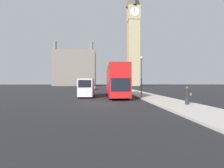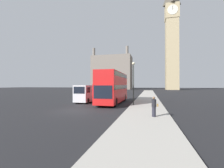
# 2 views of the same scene
# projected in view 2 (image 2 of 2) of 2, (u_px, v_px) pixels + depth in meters

# --- Properties ---
(ground_plane) EXTENTS (300.00, 300.00, 0.00)m
(ground_plane) POSITION_uv_depth(u_px,v_px,m) (77.00, 110.00, 15.41)
(ground_plane) COLOR black
(sidewalk_strip) EXTENTS (3.92, 120.00, 0.15)m
(sidewalk_strip) POSITION_uv_depth(u_px,v_px,m) (146.00, 113.00, 13.73)
(sidewalk_strip) COLOR #ADA89E
(sidewalk_strip) RESTS_ON ground_plane
(clock_tower) EXTENTS (7.39, 7.56, 62.37)m
(clock_tower) POSITION_uv_depth(u_px,v_px,m) (172.00, 35.00, 86.59)
(clock_tower) COLOR tan
(clock_tower) RESTS_ON ground_plane
(building_block_distant) EXTENTS (25.37, 14.20, 26.55)m
(building_block_distant) POSITION_uv_depth(u_px,v_px,m) (112.00, 73.00, 99.61)
(building_block_distant) COLOR slate
(building_block_distant) RESTS_ON ground_plane
(red_double_decker_bus) EXTENTS (2.51, 10.16, 4.39)m
(red_double_decker_bus) POSITION_uv_depth(u_px,v_px,m) (113.00, 86.00, 21.51)
(red_double_decker_bus) COLOR red
(red_double_decker_bus) RESTS_ON ground_plane
(white_van) EXTENTS (1.95, 5.97, 2.59)m
(white_van) POSITION_uv_depth(u_px,v_px,m) (88.00, 93.00, 23.11)
(white_van) COLOR silver
(white_van) RESTS_ON ground_plane
(pedestrian) EXTENTS (0.51, 0.35, 1.55)m
(pedestrian) POSITION_uv_depth(u_px,v_px,m) (154.00, 107.00, 11.59)
(pedestrian) COLOR #23232D
(pedestrian) RESTS_ON sidewalk_strip
(street_lamp) EXTENTS (0.36, 0.36, 5.35)m
(street_lamp) POSITION_uv_depth(u_px,v_px,m) (133.00, 76.00, 18.65)
(street_lamp) COLOR #2D332D
(street_lamp) RESTS_ON sidewalk_strip
(parked_sedan) EXTENTS (1.89, 4.74, 1.55)m
(parked_sedan) POSITION_uv_depth(u_px,v_px,m) (116.00, 91.00, 46.51)
(parked_sedan) COLOR #99999E
(parked_sedan) RESTS_ON ground_plane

